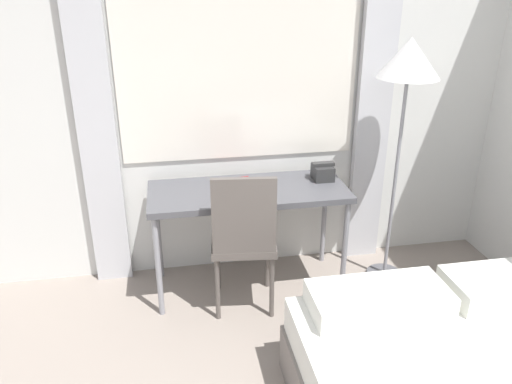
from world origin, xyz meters
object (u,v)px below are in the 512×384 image
at_px(desk_chair, 244,235).
at_px(book, 236,184).
at_px(standing_lamp, 408,73).
at_px(desk, 248,198).
at_px(telephone, 323,172).

bearing_deg(desk_chair, book, 95.75).
height_order(desk_chair, standing_lamp, standing_lamp).
distance_m(desk, book, 0.12).
xyz_separation_m(desk_chair, standing_lamp, (1.06, 0.19, 0.92)).
bearing_deg(book, desk_chair, -90.93).
height_order(standing_lamp, book, standing_lamp).
bearing_deg(desk_chair, standing_lamp, 17.00).
relative_size(desk, book, 5.30).
xyz_separation_m(telephone, book, (-0.59, -0.01, -0.04)).
distance_m(telephone, book, 0.59).
distance_m(desk_chair, telephone, 0.73).
bearing_deg(desk, desk_chair, -105.63).
relative_size(desk_chair, standing_lamp, 0.57).
distance_m(desk, desk_chair, 0.30).
bearing_deg(telephone, desk, -171.71).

